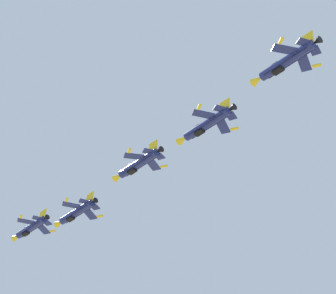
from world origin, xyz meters
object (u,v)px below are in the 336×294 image
object	(u,v)px
fighter_jet_lead	(31,228)
fighter_jet_left_wing	(76,213)
fighter_jet_right_outer	(286,62)
fighter_jet_left_outer	(206,125)
fighter_jet_right_wing	(138,164)

from	to	relation	value
fighter_jet_lead	fighter_jet_left_wing	distance (m)	20.99
fighter_jet_right_outer	fighter_jet_left_outer	bearing A→B (deg)	88.10
fighter_jet_left_wing	fighter_jet_right_outer	size ratio (longest dim) A/B	1.00
fighter_jet_right_wing	fighter_jet_left_outer	size ratio (longest dim) A/B	1.00
fighter_jet_lead	fighter_jet_right_outer	world-z (taller)	fighter_jet_right_outer
fighter_jet_lead	fighter_jet_left_outer	bearing A→B (deg)	-89.70
fighter_jet_right_wing	fighter_jet_left_outer	bearing A→B (deg)	-87.93
fighter_jet_left_wing	fighter_jet_right_wing	world-z (taller)	fighter_jet_right_wing
fighter_jet_lead	fighter_jet_right_outer	size ratio (longest dim) A/B	1.00
fighter_jet_left_wing	fighter_jet_left_outer	distance (m)	43.97
fighter_jet_lead	fighter_jet_right_outer	bearing A→B (deg)	-90.25
fighter_jet_right_wing	fighter_jet_left_wing	bearing A→B (deg)	89.04
fighter_jet_lead	fighter_jet_right_wing	distance (m)	44.12
fighter_jet_right_wing	fighter_jet_left_outer	distance (m)	20.48
fighter_jet_lead	fighter_jet_right_wing	xyz separation A→B (m)	(16.17, -41.01, -1.80)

